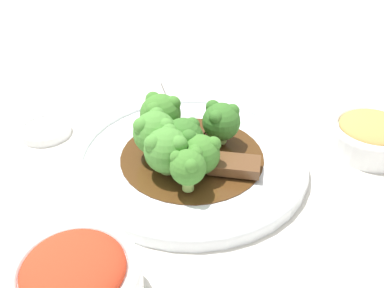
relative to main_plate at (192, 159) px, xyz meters
name	(u,v)px	position (x,y,z in m)	size (l,w,h in m)	color
ground_plane	(192,165)	(0.00, 0.00, -0.01)	(4.00, 4.00, 0.00)	silver
main_plate	(192,159)	(0.00, 0.00, 0.00)	(0.30, 0.30, 0.02)	white
beef_strip_0	(204,146)	(0.00, -0.02, 0.01)	(0.06, 0.06, 0.01)	#56331E
beef_strip_1	(185,137)	(0.03, -0.01, 0.02)	(0.06, 0.05, 0.01)	#56331E
beef_strip_2	(234,165)	(-0.06, -0.02, 0.02)	(0.07, 0.07, 0.01)	brown
broccoli_floret_0	(160,113)	(0.06, 0.01, 0.04)	(0.05, 0.05, 0.06)	#7FA84C
broccoli_floret_1	(185,139)	(0.00, 0.01, 0.04)	(0.05, 0.05, 0.05)	#7FA84C
broccoli_floret_2	(155,132)	(0.03, 0.04, 0.04)	(0.06, 0.06, 0.06)	#7FA84C
broccoli_floret_3	(200,153)	(-0.03, 0.01, 0.04)	(0.05, 0.05, 0.05)	#7FA84C
broccoli_floret_4	(188,167)	(-0.05, 0.04, 0.04)	(0.04, 0.04, 0.05)	#8EB756
broccoli_floret_5	(167,149)	(-0.01, 0.04, 0.04)	(0.06, 0.06, 0.06)	#7FA84C
broccoli_floret_6	(220,120)	(0.00, -0.05, 0.04)	(0.05, 0.05, 0.06)	#8EB756
serving_spoon	(178,115)	(0.08, -0.03, 0.02)	(0.20, 0.10, 0.01)	silver
side_bowl_kimchi	(76,281)	(-0.11, 0.20, 0.02)	(0.12, 0.12, 0.06)	white
side_bowl_appetizer	(372,134)	(-0.11, -0.22, 0.01)	(0.12, 0.12, 0.04)	white
sauce_dish	(45,130)	(0.18, 0.12, 0.00)	(0.07, 0.07, 0.01)	white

